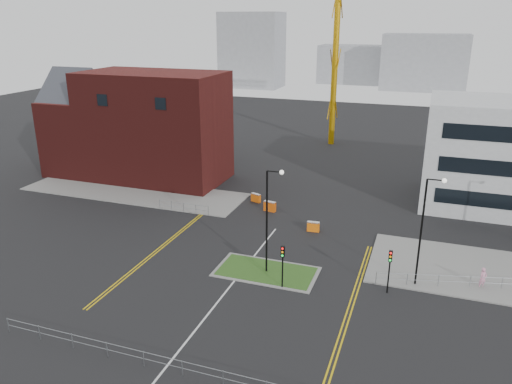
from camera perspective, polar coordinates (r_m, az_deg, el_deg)
ground at (r=37.18m, az=-5.86°, el=-14.15°), size 200.00×200.00×0.00m
pavement_left at (r=63.55m, az=-13.80°, el=0.04°), size 28.00×8.00×0.12m
island_kerb at (r=42.88m, az=1.19°, el=-9.09°), size 8.60×4.60×0.08m
grass_island at (r=42.87m, az=1.19°, el=-9.07°), size 8.00×4.00×0.12m
brick_building at (r=68.20m, az=-13.64°, el=7.29°), size 24.20×10.07×14.24m
streetlamp_island at (r=40.53m, az=1.54°, el=-2.45°), size 1.46×0.36×9.18m
streetlamp_right_near at (r=40.70m, az=18.76°, el=-3.43°), size 1.46×0.36×9.18m
traffic_light_island at (r=39.47m, az=3.06°, el=-7.63°), size 0.28×0.33×3.65m
traffic_light_right at (r=40.06m, az=15.04°, el=-7.90°), size 0.28×0.33×3.65m
railing_front at (r=32.45m, az=-10.64°, el=-18.36°), size 24.05×0.05×1.10m
railing_left at (r=55.70m, az=-8.28°, el=-1.60°), size 6.05×0.05×1.10m
railing_right at (r=44.48m, az=26.34°, el=-9.10°), size 19.05×5.05×1.10m
centre_line at (r=38.69m, az=-4.57°, el=-12.63°), size 0.15×30.00×0.01m
yellow_left_a at (r=48.66m, az=-10.49°, el=-5.86°), size 0.12×24.00×0.01m
yellow_left_b at (r=48.52m, az=-10.18°, el=-5.92°), size 0.12×24.00×0.01m
yellow_right_a at (r=39.75m, az=10.79°, el=-12.00°), size 0.12×20.00×0.01m
yellow_right_b at (r=39.72m, az=11.23°, el=-12.06°), size 0.12×20.00×0.01m
skyline_a at (r=157.58m, az=-0.46°, el=15.90°), size 18.00×12.00×22.00m
skyline_b at (r=158.35m, az=18.68°, el=13.86°), size 24.00×12.00×16.00m
skyline_d at (r=169.84m, az=12.49°, el=14.02°), size 30.00×12.00×12.00m
pedestrian at (r=44.00m, az=24.50°, el=-8.95°), size 0.78×0.74×1.79m
barrier_left at (r=58.28m, az=-0.01°, el=-0.62°), size 1.28×0.82×1.02m
barrier_mid at (r=55.52m, az=1.58°, el=-1.60°), size 1.42×0.67×1.15m
barrier_right at (r=50.69m, az=6.57°, el=-3.90°), size 1.25×0.51×1.03m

